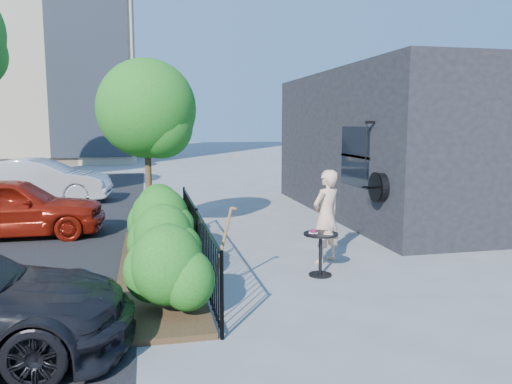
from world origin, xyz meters
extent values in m
plane|color=gray|center=(0.00, 0.00, 0.00)|extent=(120.00, 120.00, 0.00)
cube|color=black|center=(5.50, 4.50, 2.00)|extent=(6.00, 9.00, 4.00)
cube|color=black|center=(2.51, 2.40, 1.80)|extent=(0.04, 1.60, 1.40)
cube|color=black|center=(2.52, 2.40, 1.80)|extent=(0.05, 1.70, 0.06)
cylinder|color=black|center=(2.42, 0.90, 1.25)|extent=(0.18, 0.60, 0.60)
cylinder|color=black|center=(2.32, 0.90, 1.25)|extent=(0.03, 0.64, 0.64)
cube|color=black|center=(2.40, 1.40, 2.60)|extent=(0.25, 0.06, 0.06)
cylinder|color=black|center=(2.32, 1.40, 2.05)|extent=(0.02, 0.02, 1.05)
cylinder|color=black|center=(-1.50, -3.00, 0.55)|extent=(0.05, 0.05, 1.10)
cylinder|color=black|center=(-1.50, 0.00, 0.55)|extent=(0.05, 0.05, 1.10)
cylinder|color=black|center=(-1.50, 3.00, 0.55)|extent=(0.05, 0.05, 1.10)
cube|color=black|center=(-1.50, 0.00, 1.06)|extent=(0.03, 6.00, 0.03)
cube|color=black|center=(-1.50, 0.00, 0.10)|extent=(0.03, 6.00, 0.03)
cylinder|color=black|center=(-1.50, -2.90, 0.55)|extent=(0.02, 0.02, 1.04)
cylinder|color=black|center=(-1.50, -2.70, 0.55)|extent=(0.02, 0.02, 1.04)
cylinder|color=black|center=(-1.50, -2.50, 0.55)|extent=(0.02, 0.02, 1.04)
cylinder|color=black|center=(-1.50, -2.30, 0.55)|extent=(0.02, 0.02, 1.04)
cylinder|color=black|center=(-1.50, -2.10, 0.55)|extent=(0.02, 0.02, 1.04)
cylinder|color=black|center=(-1.50, -1.90, 0.55)|extent=(0.02, 0.02, 1.04)
cylinder|color=black|center=(-1.50, -1.70, 0.55)|extent=(0.02, 0.02, 1.04)
cylinder|color=black|center=(-1.50, -1.50, 0.55)|extent=(0.02, 0.02, 1.04)
cylinder|color=black|center=(-1.50, -1.30, 0.55)|extent=(0.02, 0.02, 1.04)
cylinder|color=black|center=(-1.50, -1.10, 0.55)|extent=(0.02, 0.02, 1.04)
cylinder|color=black|center=(-1.50, -0.90, 0.55)|extent=(0.02, 0.02, 1.04)
cylinder|color=black|center=(-1.50, -0.70, 0.55)|extent=(0.02, 0.02, 1.04)
cylinder|color=black|center=(-1.50, -0.50, 0.55)|extent=(0.02, 0.02, 1.04)
cylinder|color=black|center=(-1.50, -0.30, 0.55)|extent=(0.02, 0.02, 1.04)
cylinder|color=black|center=(-1.50, -0.10, 0.55)|extent=(0.02, 0.02, 1.04)
cylinder|color=black|center=(-1.50, 0.10, 0.55)|extent=(0.02, 0.02, 1.04)
cylinder|color=black|center=(-1.50, 0.30, 0.55)|extent=(0.02, 0.02, 1.04)
cylinder|color=black|center=(-1.50, 0.50, 0.55)|extent=(0.02, 0.02, 1.04)
cylinder|color=black|center=(-1.50, 0.70, 0.55)|extent=(0.02, 0.02, 1.04)
cylinder|color=black|center=(-1.50, 0.90, 0.55)|extent=(0.02, 0.02, 1.04)
cylinder|color=black|center=(-1.50, 1.10, 0.55)|extent=(0.02, 0.02, 1.04)
cylinder|color=black|center=(-1.50, 1.30, 0.55)|extent=(0.02, 0.02, 1.04)
cylinder|color=black|center=(-1.50, 1.50, 0.55)|extent=(0.02, 0.02, 1.04)
cylinder|color=black|center=(-1.50, 1.70, 0.55)|extent=(0.02, 0.02, 1.04)
cylinder|color=black|center=(-1.50, 1.90, 0.55)|extent=(0.02, 0.02, 1.04)
cylinder|color=black|center=(-1.50, 2.10, 0.55)|extent=(0.02, 0.02, 1.04)
cylinder|color=black|center=(-1.50, 2.30, 0.55)|extent=(0.02, 0.02, 1.04)
cylinder|color=black|center=(-1.50, 2.50, 0.55)|extent=(0.02, 0.02, 1.04)
cylinder|color=black|center=(-1.50, 2.70, 0.55)|extent=(0.02, 0.02, 1.04)
cylinder|color=black|center=(-1.50, 2.90, 0.55)|extent=(0.02, 0.02, 1.04)
cube|color=#382616|center=(-2.20, 0.00, 0.04)|extent=(1.30, 6.00, 0.08)
ellipsoid|color=#225E15|center=(-2.10, -2.20, 0.70)|extent=(1.10, 1.10, 1.24)
ellipsoid|color=#225E15|center=(-2.10, -0.60, 0.70)|extent=(1.10, 1.10, 1.24)
ellipsoid|color=#225E15|center=(-2.10, 0.90, 0.70)|extent=(1.10, 1.10, 1.24)
ellipsoid|color=#225E15|center=(-2.10, 2.30, 0.70)|extent=(1.10, 1.10, 1.24)
cylinder|color=#3F2B19|center=(-2.30, 2.80, 1.20)|extent=(0.14, 0.14, 2.40)
sphere|color=#225E15|center=(-2.30, 2.80, 2.84)|extent=(2.20, 2.20, 2.20)
sphere|color=#225E15|center=(-2.00, 2.60, 2.51)|extent=(1.43, 1.43, 1.43)
cylinder|color=black|center=(0.51, -0.84, 0.72)|extent=(0.59, 0.59, 0.03)
cylinder|color=black|center=(0.51, -0.84, 0.36)|extent=(0.06, 0.06, 0.70)
cylinder|color=black|center=(0.51, -0.84, 0.01)|extent=(0.39, 0.39, 0.03)
cube|color=white|center=(0.40, -0.77, 0.74)|extent=(0.19, 0.19, 0.01)
cube|color=white|center=(0.62, -0.92, 0.74)|extent=(0.19, 0.19, 0.01)
torus|color=#4B0C1F|center=(0.40, -0.77, 0.77)|extent=(0.13, 0.13, 0.04)
torus|color=#B8744E|center=(0.62, -0.92, 0.77)|extent=(0.13, 0.13, 0.04)
imported|color=#DDB08F|center=(0.90, -0.05, 0.87)|extent=(0.75, 0.66, 1.73)
cylinder|color=brown|center=(-1.22, -1.23, 0.72)|extent=(0.33, 0.05, 1.19)
cube|color=gray|center=(-1.39, -1.23, 0.10)|extent=(0.08, 0.17, 0.25)
cylinder|color=brown|center=(-1.04, -1.23, 1.29)|extent=(0.10, 0.10, 0.05)
imported|color=maroon|center=(-5.37, 3.41, 0.70)|extent=(4.09, 1.65, 1.39)
imported|color=#B4B4B9|center=(-5.74, 8.59, 0.72)|extent=(4.49, 1.86, 1.44)
camera|label=1|loc=(-2.32, -8.65, 2.58)|focal=35.00mm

